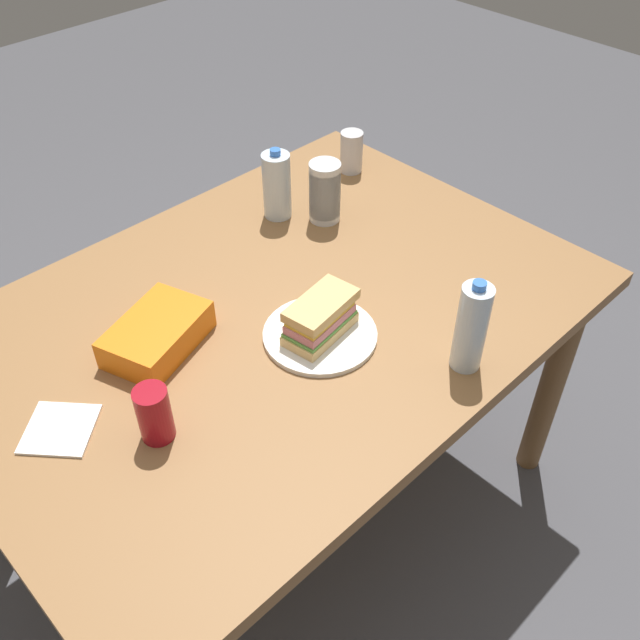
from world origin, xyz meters
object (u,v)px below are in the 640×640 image
soda_can_red (154,414)px  plastic_cup_stack (325,192)px  paper_plate (320,335)px  chip_bag (157,334)px  dining_table (274,339)px  sandwich (320,318)px  water_bottle_tall (471,327)px  soda_can_silver (351,152)px  water_bottle_spare (277,185)px

soda_can_red → plastic_cup_stack: bearing=22.1°
paper_plate → chip_bag: chip_bag is taller
paper_plate → dining_table: bearing=96.6°
soda_can_red → chip_bag: size_ratio=0.53×
sandwich → soda_can_red: bearing=177.6°
soda_can_red → water_bottle_tall: 0.65m
soda_can_silver → plastic_cup_stack: bearing=-151.6°
paper_plate → water_bottle_tall: water_bottle_tall is taller
soda_can_red → soda_can_silver: bearing=23.7°
chip_bag → plastic_cup_stack: (0.61, 0.10, 0.05)m
soda_can_red → chip_bag: (0.14, 0.21, -0.03)m
plastic_cup_stack → water_bottle_spare: size_ratio=0.84×
water_bottle_tall → plastic_cup_stack: (0.17, 0.60, -0.02)m
dining_table → paper_plate: bearing=-83.4°
soda_can_red → chip_bag: soda_can_red is taller
plastic_cup_stack → soda_can_silver: bearing=28.4°
soda_can_red → plastic_cup_stack: (0.75, 0.31, 0.02)m
water_bottle_spare → dining_table: bearing=-133.6°
dining_table → soda_can_silver: (0.59, 0.31, 0.15)m
sandwich → soda_can_silver: 0.72m
chip_bag → water_bottle_tall: 0.67m
dining_table → soda_can_red: bearing=-163.1°
dining_table → soda_can_red: soda_can_red is taller
soda_can_red → plastic_cup_stack: 0.81m
dining_table → water_bottle_tall: 0.50m
sandwich → soda_can_silver: (0.57, 0.45, 0.01)m
soda_can_red → water_bottle_spare: water_bottle_spare is taller
soda_can_red → water_bottle_tall: (0.58, -0.30, 0.04)m
water_bottle_spare → paper_plate: bearing=-121.0°
chip_bag → soda_can_silver: soda_can_silver is taller
plastic_cup_stack → soda_can_red: bearing=-157.9°
paper_plate → water_bottle_spare: (0.26, 0.43, 0.09)m
soda_can_red → water_bottle_spare: size_ratio=0.62×
chip_bag → soda_can_silver: (0.84, 0.23, 0.03)m
dining_table → chip_bag: bearing=161.9°
soda_can_red → plastic_cup_stack: size_ratio=0.73×
water_bottle_tall → plastic_cup_stack: water_bottle_tall is taller
dining_table → paper_plate: 0.17m
soda_can_silver → chip_bag: bearing=-164.9°
paper_plate → water_bottle_spare: bearing=59.0°
plastic_cup_stack → soda_can_silver: size_ratio=1.37×
paper_plate → chip_bag: (-0.27, 0.23, 0.03)m
paper_plate → soda_can_silver: bearing=38.5°
paper_plate → chip_bag: bearing=140.5°
sandwich → water_bottle_tall: (0.16, -0.28, 0.05)m
dining_table → water_bottle_spare: water_bottle_spare is taller
paper_plate → soda_can_silver: soda_can_silver is taller
water_bottle_tall → soda_can_silver: 0.84m
dining_table → soda_can_silver: soda_can_silver is taller
dining_table → soda_can_red: size_ratio=12.00×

